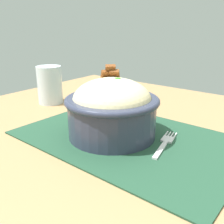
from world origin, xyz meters
TOP-DOWN VIEW (x-y plane):
  - table at (0.00, 0.00)m, footprint 1.03×0.92m
  - placemat at (-0.01, 0.01)m, footprint 0.44×0.30m
  - bowl at (-0.04, -0.01)m, footprint 0.20×0.20m
  - fork at (0.06, 0.02)m, footprint 0.04×0.12m
  - drinking_glass at (-0.33, 0.07)m, footprint 0.07×0.07m

SIDE VIEW (x-z plane):
  - table at x=0.00m, z-range 0.29..1.01m
  - placemat at x=-0.01m, z-range 0.72..0.72m
  - fork at x=0.06m, z-range 0.72..0.73m
  - drinking_glass at x=-0.33m, z-range 0.71..0.82m
  - bowl at x=-0.04m, z-range 0.71..0.85m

